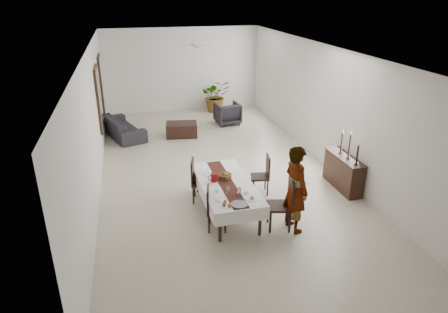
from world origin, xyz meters
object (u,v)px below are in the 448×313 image
at_px(red_pitcher, 214,177).
at_px(sofa, 122,127).
at_px(dining_table_top, 226,184).
at_px(woman, 296,189).
at_px(sideboard_body, 343,173).

height_order(red_pitcher, sofa, red_pitcher).
relative_size(dining_table_top, woman, 1.23).
bearing_deg(red_pitcher, woman, -38.29).
bearing_deg(sideboard_body, dining_table_top, -171.68).
bearing_deg(dining_table_top, red_pitcher, 149.04).
bearing_deg(dining_table_top, sideboard_body, 7.03).
bearing_deg(woman, red_pitcher, 40.70).
distance_m(woman, sideboard_body, 2.41).
relative_size(red_pitcher, sofa, 0.08).
distance_m(dining_table_top, woman, 1.54).
xyz_separation_m(dining_table_top, sideboard_body, (3.05, 0.45, -0.27)).
distance_m(red_pitcher, woman, 1.79).
xyz_separation_m(dining_table_top, woman, (1.17, -0.97, 0.23)).
relative_size(red_pitcher, woman, 0.10).
height_order(sideboard_body, sofa, sideboard_body).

